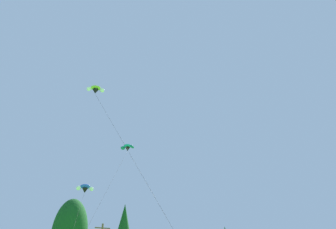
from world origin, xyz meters
name	(u,v)px	position (x,y,z in m)	size (l,w,h in m)	color
parafoil_kite_high_blue_white	(85,189)	(2.25, 46.31, 13.53)	(6.47, 20.40, 13.03)	blue
parafoil_kite_mid_lime_white	(96,90)	(0.00, 36.25, 23.79)	(2.84, 22.37, 22.81)	#93D633
parafoil_kite_far_teal	(127,147)	(7.78, 45.12, 20.38)	(11.82, 19.67, 19.75)	teal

